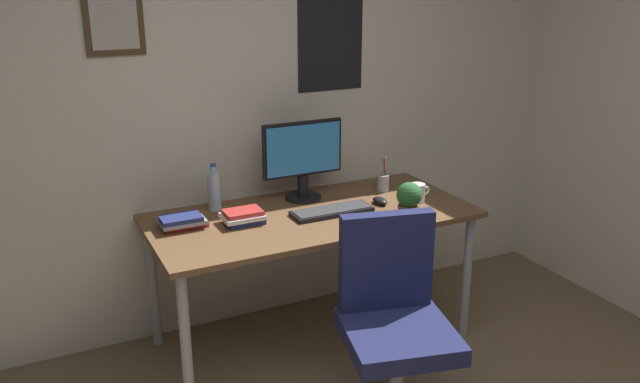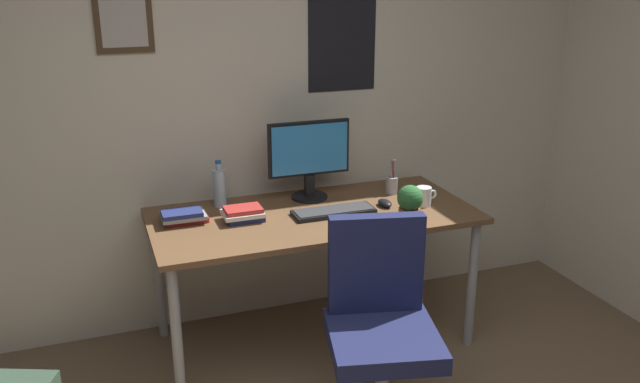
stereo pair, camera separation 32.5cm
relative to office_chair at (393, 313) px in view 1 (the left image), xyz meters
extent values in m
cube|color=beige|center=(-0.30, 1.22, 0.77)|extent=(4.40, 0.08, 2.60)
cube|color=#4C3823|center=(-0.88, 1.17, 1.20)|extent=(0.28, 0.02, 0.34)
cube|color=beige|center=(-0.88, 1.16, 1.20)|extent=(0.22, 0.00, 0.28)
cube|color=black|center=(0.28, 1.18, 1.06)|extent=(0.40, 0.01, 0.56)
cube|color=brown|center=(-0.04, 0.75, 0.21)|extent=(1.68, 0.78, 0.03)
cylinder|color=#9EA0A5|center=(-0.82, 0.41, -0.17)|extent=(0.05, 0.05, 0.72)
cylinder|color=#9EA0A5|center=(0.74, 0.41, -0.17)|extent=(0.05, 0.05, 0.72)
cylinder|color=#9EA0A5|center=(-0.82, 1.08, -0.17)|extent=(0.05, 0.05, 0.72)
cylinder|color=#9EA0A5|center=(0.74, 1.08, -0.17)|extent=(0.05, 0.05, 0.72)
cube|color=#1E234C|center=(-0.02, -0.08, -0.07)|extent=(0.55, 0.55, 0.08)
cube|color=#1E234C|center=(0.03, 0.12, 0.20)|extent=(0.42, 0.17, 0.45)
cylinder|color=black|center=(0.02, 0.98, 0.23)|extent=(0.20, 0.20, 0.01)
cube|color=black|center=(0.02, 0.98, 0.30)|extent=(0.05, 0.04, 0.12)
cube|color=black|center=(0.02, 0.98, 0.51)|extent=(0.46, 0.02, 0.30)
cube|color=#338CD8|center=(0.02, 0.96, 0.51)|extent=(0.43, 0.00, 0.27)
cube|color=black|center=(0.05, 0.70, 0.23)|extent=(0.43, 0.15, 0.02)
cube|color=#38383A|center=(0.05, 0.70, 0.25)|extent=(0.41, 0.13, 0.00)
ellipsoid|color=black|center=(0.35, 0.71, 0.24)|extent=(0.06, 0.11, 0.04)
cylinder|color=silver|center=(-0.48, 1.02, 0.32)|extent=(0.07, 0.07, 0.20)
cylinder|color=silver|center=(-0.48, 1.02, 0.44)|extent=(0.03, 0.03, 0.04)
cylinder|color=#2659B2|center=(-0.48, 1.02, 0.47)|extent=(0.03, 0.03, 0.01)
cylinder|color=white|center=(0.55, 0.65, 0.27)|extent=(0.08, 0.08, 0.10)
torus|color=white|center=(0.61, 0.65, 0.28)|extent=(0.05, 0.01, 0.05)
cylinder|color=brown|center=(0.36, 0.45, 0.26)|extent=(0.11, 0.11, 0.07)
sphere|color=#2D6B33|center=(0.36, 0.45, 0.35)|extent=(0.13, 0.13, 0.13)
ellipsoid|color=#287A38|center=(0.34, 0.48, 0.36)|extent=(0.07, 0.08, 0.02)
ellipsoid|color=#287A38|center=(0.40, 0.48, 0.37)|extent=(0.07, 0.08, 0.02)
ellipsoid|color=#287A38|center=(0.34, 0.42, 0.38)|extent=(0.08, 0.07, 0.02)
cylinder|color=#9EA0A5|center=(0.48, 0.90, 0.27)|extent=(0.07, 0.07, 0.09)
cylinder|color=#263FBF|center=(0.49, 0.90, 0.35)|extent=(0.01, 0.01, 0.13)
cylinder|color=red|center=(0.49, 0.89, 0.35)|extent=(0.01, 0.01, 0.13)
cylinder|color=black|center=(0.48, 0.91, 0.35)|extent=(0.01, 0.01, 0.13)
cylinder|color=#9EA0A5|center=(0.49, 0.90, 0.35)|extent=(0.01, 0.03, 0.14)
cylinder|color=#9EA0A5|center=(0.48, 0.90, 0.35)|extent=(0.01, 0.02, 0.14)
cube|color=#B22D28|center=(-0.69, 0.85, 0.24)|extent=(0.21, 0.12, 0.03)
cube|color=gray|center=(-0.70, 0.85, 0.26)|extent=(0.22, 0.17, 0.02)
cube|color=navy|center=(-0.71, 0.83, 0.28)|extent=(0.20, 0.13, 0.02)
cube|color=navy|center=(-0.40, 0.76, 0.24)|extent=(0.18, 0.12, 0.03)
cube|color=silver|center=(-0.42, 0.76, 0.26)|extent=(0.20, 0.15, 0.02)
cube|color=#B22D28|center=(-0.41, 0.76, 0.28)|extent=(0.18, 0.13, 0.02)
camera|label=1|loc=(-1.40, -2.12, 1.41)|focal=36.47mm
camera|label=2|loc=(-1.10, -2.25, 1.41)|focal=36.47mm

